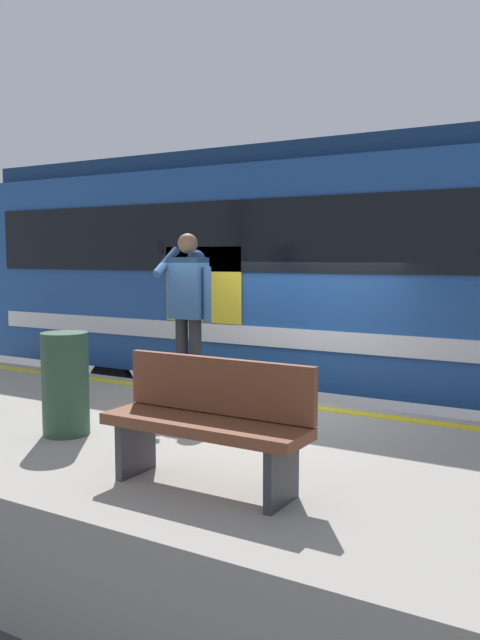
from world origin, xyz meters
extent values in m
plane|color=#3D3D3F|center=(0.00, 0.00, 0.00)|extent=(23.65, 23.65, 0.00)
cube|color=#9E998E|center=(0.00, 1.89, 0.48)|extent=(12.59, 3.78, 0.95)
cube|color=yellow|center=(0.00, 0.30, 0.96)|extent=(12.34, 0.16, 0.01)
cube|color=slate|center=(0.00, -1.17, 0.08)|extent=(16.37, 0.08, 0.16)
cube|color=slate|center=(0.00, -2.60, 0.08)|extent=(16.37, 0.08, 0.16)
cube|color=#1E478C|center=(-0.78, -1.88, 2.34)|extent=(12.55, 2.79, 2.77)
cube|color=navy|center=(-0.78, -1.88, 3.84)|extent=(12.30, 2.57, 0.24)
cube|color=black|center=(-0.78, -0.47, 2.82)|extent=(11.92, 0.03, 0.90)
cube|color=silver|center=(-0.78, -0.47, 1.57)|extent=(11.92, 0.03, 0.24)
cube|color=gold|center=(1.41, -0.47, 2.20)|extent=(1.17, 0.02, 0.99)
cylinder|color=black|center=(3.30, -0.77, 0.58)|extent=(0.84, 0.12, 0.84)
cylinder|color=black|center=(3.30, -3.00, 0.58)|extent=(0.84, 0.12, 0.84)
cylinder|color=#262628|center=(0.69, 0.75, 1.42)|extent=(0.14, 0.14, 0.94)
cylinder|color=#262628|center=(0.87, 0.75, 1.42)|extent=(0.14, 0.14, 0.94)
cube|color=#2D517F|center=(0.78, 0.75, 2.22)|extent=(0.40, 0.24, 0.67)
sphere|color=#2D517F|center=(0.78, 0.59, 2.54)|extent=(0.20, 0.20, 0.20)
sphere|color=#997051|center=(0.78, 0.75, 2.71)|extent=(0.22, 0.22, 0.22)
cylinder|color=#2D517F|center=(0.53, 0.75, 2.15)|extent=(0.09, 0.09, 0.60)
cylinder|color=#2D517F|center=(1.01, 0.83, 2.51)|extent=(0.09, 0.42, 0.33)
cube|color=black|center=(1.01, 0.93, 2.67)|extent=(0.07, 0.02, 0.15)
cube|color=#59331E|center=(1.17, 0.66, 1.11)|extent=(0.34, 0.18, 0.31)
torus|color=#59331E|center=(1.17, 0.66, 1.32)|extent=(0.31, 0.31, 0.02)
cube|color=brown|center=(-0.88, 2.93, 1.40)|extent=(1.52, 0.44, 0.08)
cube|color=brown|center=(-0.88, 2.74, 1.65)|extent=(1.52, 0.06, 0.40)
cube|color=#333338|center=(-1.49, 2.93, 1.18)|extent=(0.06, 0.40, 0.45)
cube|color=#333338|center=(-0.27, 2.93, 1.18)|extent=(0.06, 0.40, 0.45)
cylinder|color=#2D4C38|center=(0.98, 2.41, 1.42)|extent=(0.42, 0.42, 0.94)
camera|label=1|loc=(-3.38, 6.62, 2.58)|focal=36.79mm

